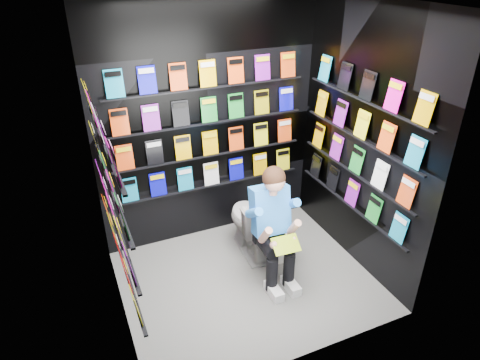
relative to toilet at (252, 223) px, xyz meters
name	(u,v)px	position (x,y,z in m)	size (l,w,h in m)	color
floor	(247,281)	(-0.25, -0.43, -0.37)	(2.40, 2.40, 0.00)	slate
ceiling	(250,2)	(-0.25, -0.43, 2.23)	(2.40, 2.40, 0.00)	white
wall_back	(209,126)	(-0.25, 0.57, 0.93)	(2.40, 0.04, 2.60)	black
wall_front	(311,225)	(-0.25, -1.43, 0.93)	(2.40, 0.04, 2.60)	black
wall_left	(105,193)	(-1.45, -0.43, 0.93)	(0.04, 2.00, 2.60)	black
wall_right	(362,143)	(0.95, -0.43, 0.93)	(0.04, 2.00, 2.60)	black
comics_back	(210,127)	(-0.25, 0.54, 0.94)	(2.10, 0.06, 1.37)	#E74712
comics_left	(109,192)	(-1.42, -0.43, 0.94)	(0.06, 1.70, 1.37)	#E74712
comics_right	(360,143)	(0.92, -0.43, 0.94)	(0.06, 1.70, 1.37)	#E74712
toilet	(252,223)	(0.00, 0.00, 0.00)	(0.42, 0.75, 0.73)	white
longbox	(278,241)	(0.26, -0.15, -0.22)	(0.22, 0.39, 0.29)	white
longbox_lid	(279,229)	(0.26, -0.15, -0.06)	(0.24, 0.41, 0.03)	white
reader	(269,210)	(0.00, -0.38, 0.38)	(0.48, 0.71, 1.30)	blue
held_comic	(286,245)	(0.00, -0.73, 0.21)	(0.25, 0.01, 0.18)	green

